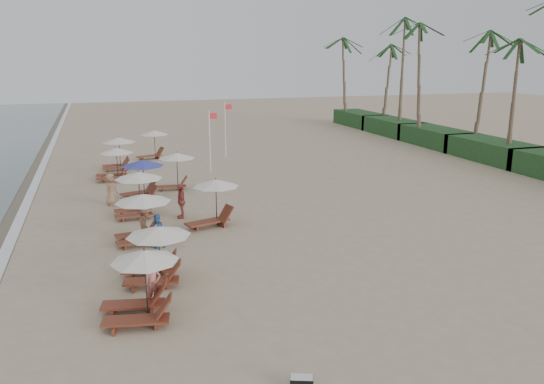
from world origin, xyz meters
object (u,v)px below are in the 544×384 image
object	(u,v)px
lounger_station_6	(117,152)
beachgoer_far_a	(181,201)
inland_station_2	(152,142)
inland_station_1	(175,165)
lounger_station_2	(140,216)
lounger_station_1	(153,254)
flag_pole_near	(210,138)
beachgoer_mid_b	(145,224)
beachgoer_mid_a	(157,231)
lounger_station_0	(138,288)
beachgoer_near	(153,284)
inland_station_0	(212,200)
lounger_station_4	(140,178)
beachgoer_far_b	(111,189)
duffel_bag	(302,382)
lounger_station_5	(113,164)
lounger_station_3	(136,192)

from	to	relation	value
lounger_station_6	beachgoer_far_a	distance (m)	13.69
inland_station_2	beachgoer_far_a	world-z (taller)	inland_station_2
lounger_station_6	inland_station_1	distance (m)	7.82
lounger_station_2	lounger_station_6	xyz separation A→B (m)	(-0.24, 16.63, 0.05)
lounger_station_1	flag_pole_near	bearing A→B (deg)	72.13
lounger_station_2	inland_station_1	bearing A→B (deg)	73.13
lounger_station_6	lounger_station_2	bearing A→B (deg)	-89.18
beachgoer_mid_b	beachgoer_far_a	world-z (taller)	beachgoer_far_a
beachgoer_mid_a	lounger_station_0	bearing A→B (deg)	65.52
beachgoer_mid_a	beachgoer_mid_b	distance (m)	0.92
beachgoer_far_a	beachgoer_near	bearing A→B (deg)	-12.90
inland_station_1	beachgoer_mid_b	size ratio (longest dim) A/B	1.52
lounger_station_0	beachgoer_mid_b	distance (m)	7.31
inland_station_1	beachgoer_near	bearing A→B (deg)	-100.67
lounger_station_6	inland_station_0	world-z (taller)	lounger_station_6
lounger_station_4	beachgoer_far_b	distance (m)	1.84
beachgoer_mid_a	beachgoer_mid_b	xyz separation A→B (m)	(-0.41, 0.82, 0.10)
beachgoer_mid_a	duffel_bag	size ratio (longest dim) A/B	2.32
lounger_station_5	lounger_station_6	bearing A→B (deg)	83.57
lounger_station_3	beachgoer_near	size ratio (longest dim) A/B	1.71
lounger_station_2	flag_pole_near	bearing A→B (deg)	66.42
lounger_station_4	flag_pole_near	world-z (taller)	flag_pole_near
lounger_station_5	duffel_bag	world-z (taller)	lounger_station_5
lounger_station_1	beachgoer_mid_a	world-z (taller)	lounger_station_1
inland_station_2	beachgoer_mid_b	distance (m)	20.39
lounger_station_0	lounger_station_3	world-z (taller)	lounger_station_3
lounger_station_1	beachgoer_mid_a	size ratio (longest dim) A/B	1.78
beachgoer_mid_b	beachgoer_far_b	world-z (taller)	beachgoer_far_b
inland_station_1	duffel_bag	size ratio (longest dim) A/B	3.99
lounger_station_5	lounger_station_6	world-z (taller)	lounger_station_6
lounger_station_2	flag_pole_near	size ratio (longest dim) A/B	0.59
flag_pole_near	inland_station_2	bearing A→B (deg)	116.99
lounger_station_2	lounger_station_1	bearing A→B (deg)	-88.64
beachgoer_near	lounger_station_2	bearing A→B (deg)	82.88
lounger_station_0	inland_station_0	size ratio (longest dim) A/B	0.90
lounger_station_2	lounger_station_3	distance (m)	4.12
beachgoer_mid_a	beachgoer_mid_b	world-z (taller)	beachgoer_mid_b
inland_station_2	lounger_station_0	bearing A→B (deg)	-96.75
lounger_station_5	duffel_bag	size ratio (longest dim) A/B	4.06
lounger_station_3	lounger_station_5	distance (m)	9.09
inland_station_1	flag_pole_near	bearing A→B (deg)	53.45
beachgoer_mid_b	duffel_bag	world-z (taller)	beachgoer_mid_b
lounger_station_1	inland_station_0	bearing A→B (deg)	60.33
inland_station_0	beachgoer_mid_b	xyz separation A→B (m)	(-3.29, -1.52, -0.45)
beachgoer_mid_a	beachgoer_far_b	world-z (taller)	beachgoer_far_b
lounger_station_5	flag_pole_near	world-z (taller)	flag_pole_near
inland_station_0	beachgoer_far_b	world-z (taller)	inland_station_0
lounger_station_3	inland_station_2	world-z (taller)	lounger_station_3
lounger_station_4	beachgoer_far_b	world-z (taller)	lounger_station_4
lounger_station_2	inland_station_0	distance (m)	3.77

